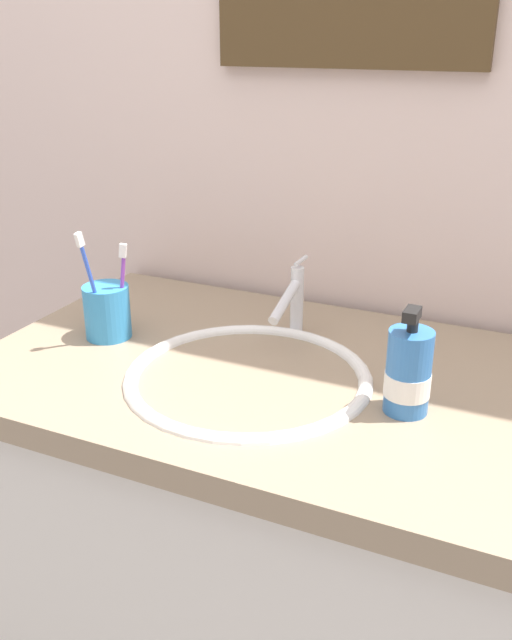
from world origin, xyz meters
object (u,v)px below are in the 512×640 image
toothbrush_cup (107,312)px  toothbrush_purple (121,284)px  toothbrush_blue (91,281)px  soap_dispenser (408,373)px  faucet (293,299)px

toothbrush_cup → toothbrush_purple: (0.03, 0.00, 0.06)m
toothbrush_blue → toothbrush_cup: bearing=93.3°
toothbrush_blue → soap_dispenser: bearing=-0.2°
toothbrush_cup → toothbrush_blue: size_ratio=0.47×
toothbrush_purple → toothbrush_blue: size_ratio=0.84×
toothbrush_cup → toothbrush_purple: 0.06m
soap_dispenser → toothbrush_purple: bearing=175.1°
faucet → soap_dispenser: bearing=-36.4°
faucet → toothbrush_blue: size_ratio=0.74×
toothbrush_cup → soap_dispenser: soap_dispenser is taller
toothbrush_cup → soap_dispenser: 0.56m
soap_dispenser → faucet: bearing=143.6°
toothbrush_purple → soap_dispenser: (0.52, -0.04, -0.04)m
faucet → toothbrush_cup: bearing=-154.0°
faucet → toothbrush_blue: (-0.30, -0.19, 0.05)m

